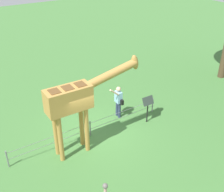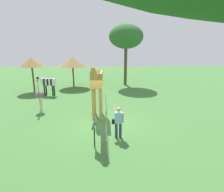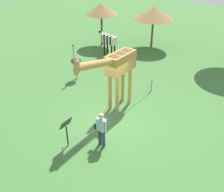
% 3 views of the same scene
% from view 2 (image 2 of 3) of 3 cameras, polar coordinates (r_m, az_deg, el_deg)
% --- Properties ---
extents(ground_plane, '(60.00, 60.00, 0.00)m').
position_cam_2_polar(ground_plane, '(11.12, -2.23, -8.16)').
color(ground_plane, '#427538').
extents(giraffe, '(3.99, 0.72, 3.54)m').
position_cam_2_polar(giraffe, '(11.17, -4.77, 4.31)').
color(giraffe, '#BC8942').
rests_on(giraffe, ground_plane).
extents(visitor, '(0.69, 0.59, 1.66)m').
position_cam_2_polar(visitor, '(9.08, 1.92, -7.58)').
color(visitor, navy).
rests_on(visitor, ground_plane).
extents(zebra, '(0.68, 1.83, 1.66)m').
position_cam_2_polar(zebra, '(17.74, -19.12, 3.89)').
color(zebra, black).
rests_on(zebra, ground_plane).
extents(ostrich, '(0.70, 0.56, 2.25)m').
position_cam_2_polar(ostrich, '(13.57, -21.37, 0.39)').
color(ostrich, '#CC9E93').
rests_on(ostrich, ground_plane).
extents(shade_hut_near, '(2.52, 2.52, 3.33)m').
position_cam_2_polar(shade_hut_near, '(19.64, -23.60, 9.57)').
color(shade_hut_near, brown).
rests_on(shade_hut_near, ground_plane).
extents(shade_hut_far, '(3.14, 3.14, 3.22)m').
position_cam_2_polar(shade_hut_far, '(20.44, -12.08, 10.27)').
color(shade_hut_far, brown).
rests_on(shade_hut_far, ground_plane).
extents(tree_west, '(3.74, 3.74, 6.67)m').
position_cam_2_polar(tree_west, '(21.15, 4.36, 17.73)').
color(tree_west, brown).
rests_on(tree_west, ground_plane).
extents(info_sign, '(0.56, 0.21, 1.32)m').
position_cam_2_polar(info_sign, '(8.28, -5.53, -9.66)').
color(info_sign, black).
rests_on(info_sign, ground_plane).
extents(wire_fence, '(7.05, 0.05, 0.75)m').
position_cam_2_polar(wire_fence, '(10.97, -1.87, -6.22)').
color(wire_fence, slate).
rests_on(wire_fence, ground_plane).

